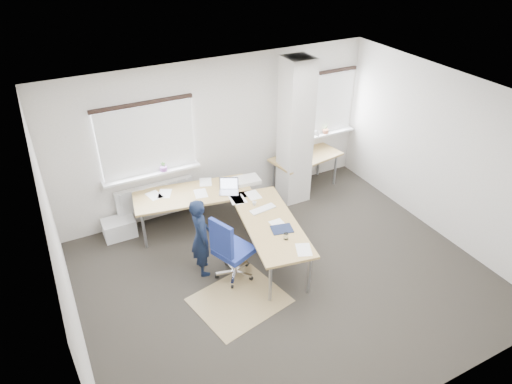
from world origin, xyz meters
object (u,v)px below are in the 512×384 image
desk_side (306,158)px  person (201,237)px  desk_main (233,208)px  task_chair (232,261)px

desk_side → person: size_ratio=1.13×
desk_main → person: 0.86m
person → task_chair: bearing=-127.0°
desk_side → person: (-2.77, -1.41, -0.03)m
desk_main → desk_side: (2.03, 0.96, -0.01)m
person → desk_side: bearing=-54.1°
desk_side → task_chair: size_ratio=1.31×
desk_main → person: person is taller
desk_side → desk_main: bearing=-163.6°
task_chair → person: 0.60m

